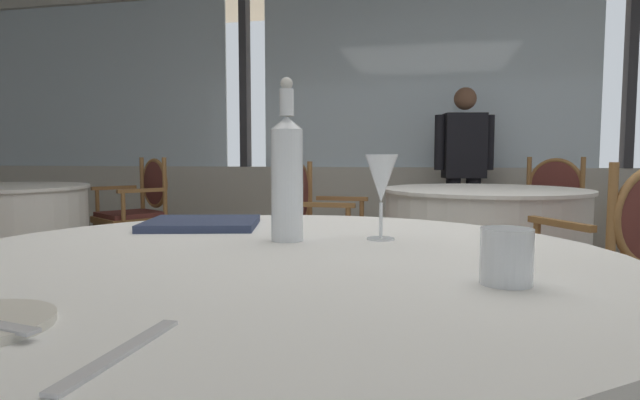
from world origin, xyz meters
The scene contains 12 objects.
window_wall_far centered at (0.00, 3.39, 1.16)m, with size 11.71×0.14×2.92m.
dinner_fork centered at (-0.15, -1.47, 0.76)m, with size 0.19×0.02×0.00m, color silver.
water_bottle centered at (-0.19, -0.78, 0.91)m, with size 0.07×0.07×0.37m.
wine_glass centered at (0.02, -0.72, 0.90)m, with size 0.08×0.08×0.20m.
water_tumbler centered at (0.25, -1.10, 0.80)m, with size 0.08×0.08×0.08m, color white.
menu_book centered at (-0.48, -0.60, 0.77)m, with size 0.30×0.26×0.02m, color #2D3856.
background_table_1 centered at (0.43, 1.40, 0.38)m, with size 1.24×1.24×0.76m.
dining_chair_1_0 centered at (0.98, 2.29, 0.56)m, with size 0.65×0.63×0.95m.
dining_chair_1_1 centered at (-0.61, 1.42, 0.53)m, with size 0.48×0.55×0.92m.
dining_chair_1_2 centered at (0.93, 0.48, 0.54)m, with size 0.65×0.62×0.93m.
dining_chair_2_1 centered at (-2.19, 1.86, 0.56)m, with size 0.65×0.64×0.95m.
diner_person_0 centered at (0.39, 2.91, 0.88)m, with size 0.52×0.27×1.57m.
Camera 1 is at (0.14, -1.91, 0.95)m, focal length 29.21 mm.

